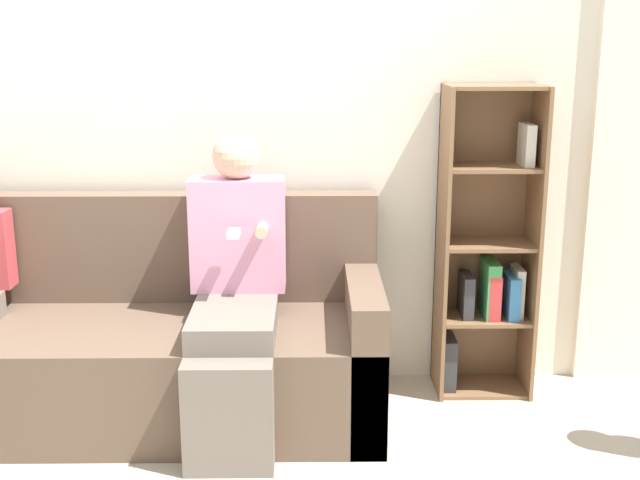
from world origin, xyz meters
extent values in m
plane|color=#B2A893|center=(0.00, 0.00, 0.00)|extent=(14.00, 14.00, 0.00)
cube|color=silver|center=(0.00, 0.95, 1.27)|extent=(10.00, 0.06, 2.55)
cube|color=brown|center=(-0.19, 0.39, 0.23)|extent=(2.11, 0.67, 0.46)
cube|color=brown|center=(-0.19, 0.80, 0.48)|extent=(2.11, 0.15, 0.97)
cube|color=brown|center=(0.79, 0.39, 0.32)|extent=(0.15, 0.67, 0.65)
cube|color=#70665B|center=(0.23, 0.00, 0.23)|extent=(0.36, 0.12, 0.46)
cube|color=#70665B|center=(0.23, 0.29, 0.51)|extent=(0.36, 0.46, 0.11)
cube|color=#E599BC|center=(0.23, 0.61, 0.82)|extent=(0.42, 0.19, 0.50)
sphere|color=beige|center=(0.23, 0.61, 1.17)|extent=(0.21, 0.21, 0.21)
cylinder|color=beige|center=(0.35, 0.47, 0.87)|extent=(0.05, 0.10, 0.05)
cube|color=white|center=(0.23, 0.42, 0.87)|extent=(0.05, 0.12, 0.02)
cube|color=brown|center=(1.17, 0.75, 0.73)|extent=(0.02, 0.30, 1.47)
cube|color=brown|center=(1.60, 0.75, 0.73)|extent=(0.02, 0.30, 1.47)
cube|color=brown|center=(1.38, 0.90, 0.73)|extent=(0.44, 0.02, 1.47)
cube|color=brown|center=(1.38, 0.75, 0.01)|extent=(0.41, 0.27, 0.02)
cube|color=brown|center=(1.38, 0.75, 0.37)|extent=(0.41, 0.27, 0.02)
cube|color=brown|center=(1.38, 0.75, 0.73)|extent=(0.41, 0.27, 0.02)
cube|color=brown|center=(1.38, 0.75, 1.09)|extent=(0.41, 0.27, 0.02)
cube|color=brown|center=(1.38, 0.75, 1.46)|extent=(0.41, 0.27, 0.02)
cube|color=#429956|center=(1.41, 0.75, 0.52)|extent=(0.06, 0.20, 0.27)
cube|color=gold|center=(1.43, 0.75, 0.49)|extent=(0.03, 0.19, 0.21)
cube|color=#333338|center=(1.30, 0.75, 0.48)|extent=(0.05, 0.17, 0.20)
cube|color=teal|center=(1.50, 0.75, 0.48)|extent=(0.05, 0.21, 0.21)
cube|color=beige|center=(1.53, 0.75, 0.50)|extent=(0.04, 0.16, 0.24)
cube|color=beige|center=(1.54, 0.75, 1.20)|extent=(0.04, 0.17, 0.19)
cube|color=#333338|center=(1.22, 0.75, 0.14)|extent=(0.06, 0.19, 0.25)
cube|color=#C63838|center=(1.41, 0.75, 0.49)|extent=(0.06, 0.20, 0.22)
camera|label=1|loc=(0.56, -2.86, 1.67)|focal=45.00mm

